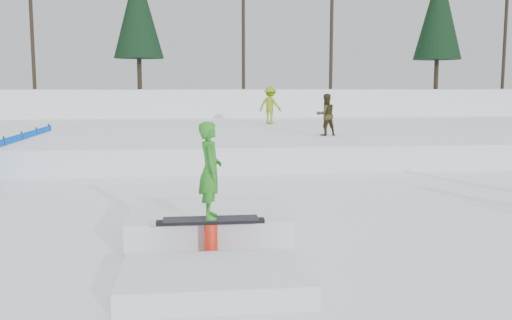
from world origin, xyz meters
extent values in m
plane|color=white|center=(0.00, 0.00, 0.00)|extent=(120.00, 120.00, 0.00)
cube|color=white|center=(0.00, 30.00, 1.20)|extent=(60.00, 14.00, 2.40)
cube|color=white|center=(0.00, 16.00, 0.40)|extent=(50.00, 18.00, 0.80)
cylinder|color=black|center=(-6.50, 8.50, 0.55)|extent=(0.05, 0.05, 1.10)
cylinder|color=black|center=(-6.50, 10.40, 0.55)|extent=(0.05, 0.05, 1.10)
cylinder|color=black|center=(-6.50, 12.30, 0.55)|extent=(0.05, 0.05, 1.10)
cylinder|color=black|center=(-6.50, 14.20, 0.55)|extent=(0.05, 0.05, 1.10)
cylinder|color=black|center=(-11.00, 30.00, 7.40)|extent=(0.24, 0.24, 10.00)
cylinder|color=black|center=(-4.00, 28.50, 3.40)|extent=(0.30, 0.30, 2.00)
cone|color=black|center=(-4.00, 28.50, 7.38)|extent=(3.20, 3.20, 5.95)
cylinder|color=black|center=(3.00, 30.50, 7.15)|extent=(0.24, 0.24, 9.50)
cylinder|color=black|center=(9.00, 29.50, 6.40)|extent=(0.24, 0.24, 8.00)
cylinder|color=black|center=(16.00, 28.00, 3.40)|extent=(0.30, 0.30, 2.00)
cone|color=black|center=(16.00, 28.00, 7.55)|extent=(3.20, 3.20, 6.30)
cylinder|color=black|center=(22.00, 30.00, 7.65)|extent=(0.24, 0.24, 10.50)
imported|color=#302B12|center=(4.15, 10.93, 1.57)|extent=(0.85, 0.71, 1.54)
imported|color=olive|center=(3.04, 17.55, 1.70)|extent=(1.33, 1.21, 1.79)
cube|color=white|center=(-0.58, -0.06, 0.27)|extent=(2.60, 2.20, 0.54)
cube|color=white|center=(-0.58, -2.56, 0.15)|extent=(2.40, 1.60, 0.30)
cylinder|color=#F43B21|center=(-0.58, -1.36, 0.03)|extent=(0.44, 0.44, 0.06)
cylinder|color=#F43B21|center=(-0.58, -1.36, 0.30)|extent=(0.20, 0.20, 0.60)
cube|color=black|center=(-0.58, -1.36, 0.63)|extent=(1.60, 0.16, 0.06)
cube|color=black|center=(-0.58, -1.36, 0.68)|extent=(1.40, 0.28, 0.03)
imported|color=#27881F|center=(-0.58, -1.36, 1.40)|extent=(0.34, 0.52, 1.42)
camera|label=1|loc=(-0.88, -9.62, 2.63)|focal=40.00mm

